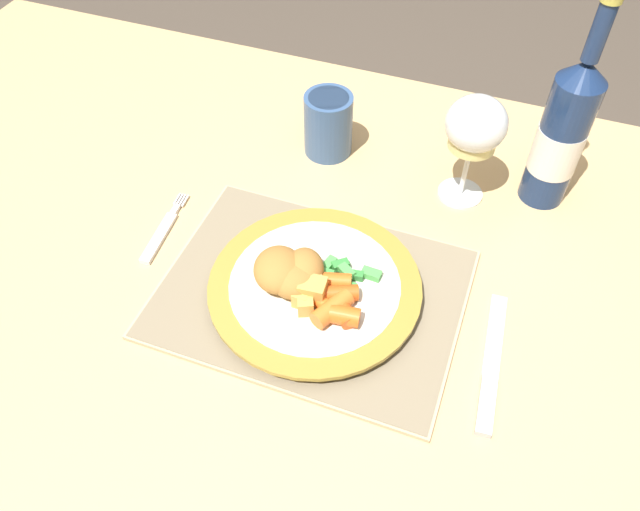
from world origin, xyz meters
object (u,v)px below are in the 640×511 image
Objects in this scene: dining_table at (306,301)px; drinking_cup at (328,123)px; dinner_plate at (315,288)px; table_knife at (490,373)px; bottle at (562,135)px; wine_glass at (475,129)px; fork at (162,232)px.

drinking_cup is (-0.05, 0.22, 0.13)m from dining_table.
table_knife is (0.22, -0.03, -0.01)m from dinner_plate.
table_knife is 0.42m from drinking_cup.
table_knife is at bearing -92.60° from bottle.
bottle is at bearing 2.10° from drinking_cup.
dining_table is 0.27m from table_knife.
fork is at bearing -149.10° from wine_glass.
table_knife is at bearing -71.50° from wine_glass.
fork is at bearing 172.18° from table_knife.
wine_glass is 0.54× the size of bottle.
fork is at bearing -151.46° from bottle.
wine_glass reaches higher than fork.
dining_table is at bearing 123.84° from dinner_plate.
bottle is 0.31m from drinking_cup.
wine_glass is at bearing 50.27° from dining_table.
bottle is at bearing 40.95° from dining_table.
dining_table is at bearing -77.78° from drinking_cup.
bottle is 3.12× the size of drinking_cup.
wine_glass is at bearing 61.92° from dinner_plate.
wine_glass is (-0.09, 0.27, 0.11)m from table_knife.
wine_glass is 1.69× the size of drinking_cup.
drinking_cup is (-0.29, 0.30, 0.05)m from table_knife.
table_knife is 0.64× the size of bottle.
table_knife is (0.25, -0.08, 0.09)m from dining_table.
fork reaches higher than dining_table.
dinner_plate is 2.72× the size of drinking_cup.
drinking_cup is at bearing 102.22° from dining_table.
drinking_cup is (-0.08, 0.26, 0.03)m from dinner_plate.
dinner_plate reaches higher than table_knife.
wine_glass is (0.13, 0.24, 0.10)m from dinner_plate.
drinking_cup is at bearing 134.86° from table_knife.
bottle reaches higher than wine_glass.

